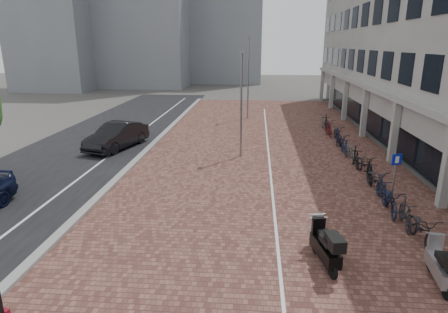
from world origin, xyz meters
The scene contains 15 objects.
ground centered at (0.00, 0.00, 0.00)m, with size 140.00×140.00×0.00m, color #474442.
plaza_brick centered at (2.00, 12.00, 0.01)m, with size 14.50×42.00×0.04m, color brown.
street_asphalt centered at (-9.00, 12.00, 0.01)m, with size 8.00×50.00×0.03m, color black.
curb centered at (-5.10, 12.00, 0.07)m, with size 0.35×42.00×0.14m, color gray.
lane_line centered at (-7.00, 12.00, 0.02)m, with size 0.12×44.00×0.00m, color white.
parking_line centered at (2.20, 12.00, 0.04)m, with size 0.10×30.00×0.00m, color white.
office_building centered at (12.97, 16.00, 8.44)m, with size 8.40×40.00×15.00m.
car_dark centered at (-7.09, 11.61, 0.79)m, with size 1.67×4.79×1.58m, color black.
scooter_front centered at (3.50, -0.13, 0.59)m, with size 0.54×1.72×1.18m, color #A9A8AD, non-canonical shape.
scooter_mid centered at (3.50, -0.58, 0.63)m, with size 0.57×1.83×1.26m, color black, non-canonical shape.
scooter_back centered at (6.42, -1.27, 0.62)m, with size 0.56×1.79×1.23m, color #97979B, non-canonical shape.
parking_sign centered at (6.92, 4.12, 1.40)m, with size 0.43×0.21×2.14m.
lamp_near centered at (0.58, 10.36, 2.90)m, with size 0.12×0.12×5.80m, color slate.
lamp_far centered at (0.68, 21.92, 3.40)m, with size 0.12×0.12×6.80m, color slate.
bike_row centered at (6.70, 10.20, 0.52)m, with size 1.13×20.41×1.05m.
Camera 1 is at (1.41, -10.63, 6.26)m, focal length 30.65 mm.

